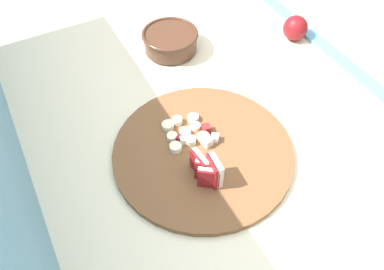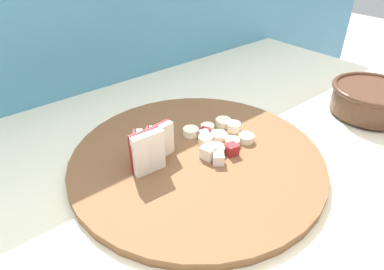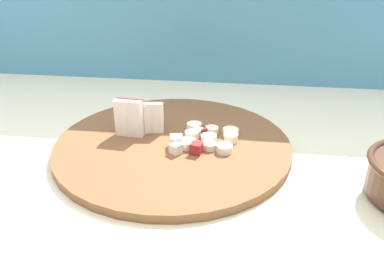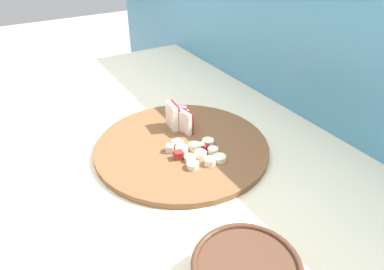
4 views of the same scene
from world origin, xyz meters
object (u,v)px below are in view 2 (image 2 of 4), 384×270
Objects in this scene: cutting_board at (197,159)px; ceramic_bowl at (372,99)px; apple_wedge_fan at (150,149)px; apple_dice_pile at (214,147)px; banana_slice_rows at (219,135)px.

ceramic_bowl reaches higher than cutting_board.
apple_dice_pile is at bearing -22.66° from apple_wedge_fan.
banana_slice_rows is at bearing 36.15° from apple_dice_pile.
cutting_board is at bearing 164.88° from ceramic_bowl.
cutting_board is at bearing 157.28° from apple_dice_pile.
apple_wedge_fan is 0.52× the size of ceramic_bowl.
banana_slice_rows is at bearing -6.35° from apple_wedge_fan.
apple_wedge_fan is 0.90× the size of apple_dice_pile.
apple_wedge_fan is 0.13m from banana_slice_rows.
apple_dice_pile is 0.58× the size of ceramic_bowl.
apple_wedge_fan is at bearing 173.65° from banana_slice_rows.
apple_dice_pile is 0.04m from banana_slice_rows.
apple_wedge_fan is at bearing 157.34° from apple_dice_pile.
cutting_board is 0.03m from apple_dice_pile.
cutting_board is 4.88× the size of apple_wedge_fan.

